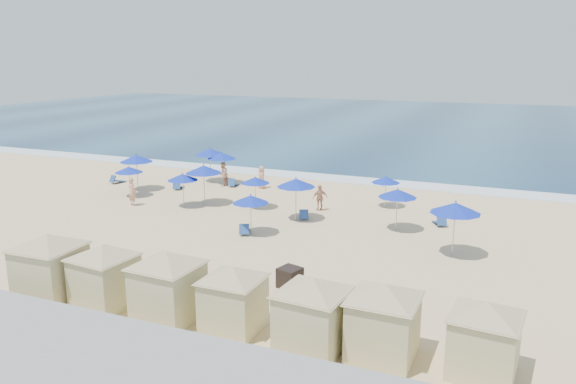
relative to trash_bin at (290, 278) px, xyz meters
The scene contains 34 objects.
ground 7.60m from the trash_bin, 136.30° to the left, with size 160.00×160.00×0.00m, color beige.
ocean 60.50m from the trash_bin, 95.21° to the left, with size 160.00×80.00×0.06m, color navy.
surf_line 21.46m from the trash_bin, 104.82° to the left, with size 160.00×2.50×0.08m, color white.
seawall 9.91m from the trash_bin, 123.63° to the right, with size 160.00×6.10×1.22m.
trash_bin is the anchor object (origin of this frame).
cabana_0 9.49m from the trash_bin, 150.03° to the right, with size 4.71×4.71×2.96m.
cabana_1 7.34m from the trash_bin, 142.77° to the right, with size 4.31×4.31×2.72m.
cabana_2 5.39m from the trash_bin, 123.69° to the right, with size 4.53×4.53×2.85m.
cabana_3 4.31m from the trash_bin, 95.19° to the right, with size 4.10×4.10×2.57m.
cabana_4 5.25m from the trash_bin, 59.02° to the right, with size 4.37×4.37×2.75m.
cabana_5 6.36m from the trash_bin, 39.27° to the right, with size 4.37×4.37×2.74m.
cabana_6 8.77m from the trash_bin, 25.63° to the right, with size 4.10×4.10×2.59m.
umbrella_0 20.54m from the trash_bin, 144.88° to the left, with size 2.32×2.32×2.64m.
umbrella_1 18.92m from the trash_bin, 148.02° to the left, with size 1.89×1.89×2.15m.
umbrella_2 21.08m from the trash_bin, 129.49° to the left, with size 2.34×2.34×2.66m.
umbrella_3 14.56m from the trash_bin, 135.19° to the left, with size 2.33×2.33×2.66m.
umbrella_4 20.10m from the trash_bin, 127.45° to the left, with size 2.16×2.16×2.45m.
umbrella_5 14.53m from the trash_bin, 140.63° to the left, with size 1.94×1.94×2.21m.
umbrella_6 7.56m from the trash_bin, 129.14° to the left, with size 1.96×1.96×2.24m.
umbrella_7 12.68m from the trash_bin, 122.66° to the left, with size 1.83×1.83×2.08m.
umbrella_8 10.01m from the trash_bin, 110.75° to the left, with size 2.25×2.25×2.56m.
umbrella_9 14.14m from the trash_bin, 87.45° to the left, with size 1.80×1.80×2.05m.
umbrella_10 9.93m from the trash_bin, 76.19° to the left, with size 2.12×2.12×2.41m.
umbrella_11 8.91m from the trash_bin, 48.98° to the left, with size 2.39×2.39×2.73m.
beach_chair_0 23.47m from the trash_bin, 146.62° to the left, with size 0.85×1.31×0.67m.
beach_chair_1 19.30m from the trash_bin, 137.40° to the left, with size 0.84×1.29×0.66m.
beach_chair_2 18.92m from the trash_bin, 125.49° to the left, with size 0.63×1.19×0.63m.
beach_chair_3 7.50m from the trash_bin, 131.73° to the left, with size 0.97×1.32×0.66m.
beach_chair_4 10.02m from the trash_bin, 108.10° to the left, with size 0.93×1.31×0.66m.
beach_chair_5 12.16m from the trash_bin, 68.58° to the left, with size 0.99×1.32×0.67m.
beachgoer_0 16.48m from the trash_bin, 150.44° to the left, with size 0.67×0.44×1.83m, color tan.
beachgoer_1 19.26m from the trash_bin, 127.59° to the left, with size 0.87×0.68×1.79m, color tan.
beachgoer_2 12.03m from the trash_bin, 103.91° to the left, with size 0.95×0.40×1.62m, color tan.
beachgoer_3 18.04m from the trash_bin, 119.29° to the left, with size 0.80×0.52×1.63m, color tan.
Camera 1 is at (13.88, -25.21, 9.31)m, focal length 35.00 mm.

